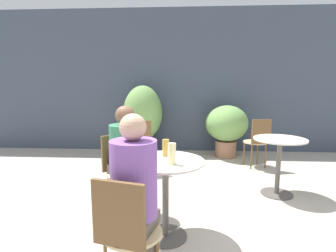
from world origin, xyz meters
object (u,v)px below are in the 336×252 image
Objects in this scene: bistro_chair_3 at (139,141)px; seated_person_1 at (135,188)px; beer_glass_0 at (166,148)px; cafe_table_far at (279,155)px; potted_plant_0 at (143,116)px; cafe_table_near at (165,180)px; bistro_chair_2 at (258,139)px; bistro_chair_0 at (120,165)px; seated_person_0 at (126,151)px; beer_glass_1 at (172,154)px; bistro_chair_1 at (126,228)px; potted_plant_1 at (226,126)px.

bistro_chair_3 is 0.70× the size of seated_person_1.
bistro_chair_3 is 5.29× the size of beer_glass_0.
potted_plant_0 is at bearing 137.45° from cafe_table_far.
bistro_chair_3 reaches higher than cafe_table_near.
seated_person_1 is (-1.60, -2.79, 0.21)m from bistro_chair_2.
seated_person_0 is (0.10, -0.10, 0.19)m from bistro_chair_0.
seated_person_1 is (0.39, -2.48, 0.21)m from bistro_chair_3.
cafe_table_near is 0.79m from bistro_chair_0.
bistro_chair_3 is at bearing 107.28° from beer_glass_1.
beer_glass_1 reaches higher than bistro_chair_3.
cafe_table_far is at bearing 33.55° from beer_glass_0.
bistro_chair_3 is at bearing -67.54° from bistro_chair_1.
bistro_chair_1 is 0.76m from beer_glass_1.
beer_glass_0 is (0.19, 0.89, 0.31)m from bistro_chair_1.
potted_plant_1 is at bearing 101.47° from cafe_table_far.
bistro_chair_0 is 0.83× the size of potted_plant_1.
potted_plant_1 is (1.22, 3.65, 0.11)m from bistro_chair_1.
cafe_table_far is (1.39, 1.06, -0.02)m from cafe_table_near.
bistro_chair_3 is 0.72× the size of seated_person_0.
bistro_chair_2 reaches higher than cafe_table_far.
beer_glass_1 is (0.61, -1.98, 0.32)m from bistro_chair_3.
bistro_chair_1 is at bearing -102.30° from beer_glass_0.
seated_person_0 reaches higher than cafe_table_far.
potted_plant_1 is (1.67, -0.04, -0.18)m from potted_plant_0.
bistro_chair_0 and bistro_chair_1 have the same top height.
beer_glass_1 is at bearing -138.43° from cafe_table_far.
bistro_chair_2 is at bearing -6.09° from bistro_chair_0.
seated_person_1 is at bearing -120.06° from seated_person_0.
potted_plant_1 is at bearing 10.92° from bistro_chair_0.
potted_plant_0 is (-0.71, 3.05, -0.03)m from beer_glass_1.
bistro_chair_2 is at bearing 56.52° from cafe_table_near.
bistro_chair_2 is 5.29× the size of beer_glass_0.
bistro_chair_0 reaches higher than cafe_table_far.
cafe_table_far is 2.79m from potted_plant_0.
cafe_table_near is 3.07m from potted_plant_1.
bistro_chair_1 is at bearing 68.63° from bistro_chair_3.
cafe_table_far is at bearing -26.93° from seated_person_0.
bistro_chair_2 reaches higher than cafe_table_near.
seated_person_0 is at bearing -161.73° from cafe_table_far.
seated_person_1 is at bearing 45.80° from bistro_chair_2.
cafe_table_far is 0.60× the size of seated_person_1.
bistro_chair_3 is at bearing -84.66° from potted_plant_0.
seated_person_1 is (0.39, -1.17, 0.21)m from bistro_chair_0.
bistro_chair_1 is at bearing 46.43° from bistro_chair_2.
seated_person_1 reaches higher than beer_glass_0.
seated_person_1 is 3.71m from potted_plant_1.
cafe_table_far is at bearing -116.37° from bistro_chair_1.
cafe_table_far is 0.87× the size of bistro_chair_0.
seated_person_0 is (-0.45, 0.45, 0.16)m from cafe_table_near.
potted_plant_0 is (-2.04, 1.87, 0.27)m from cafe_table_far.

